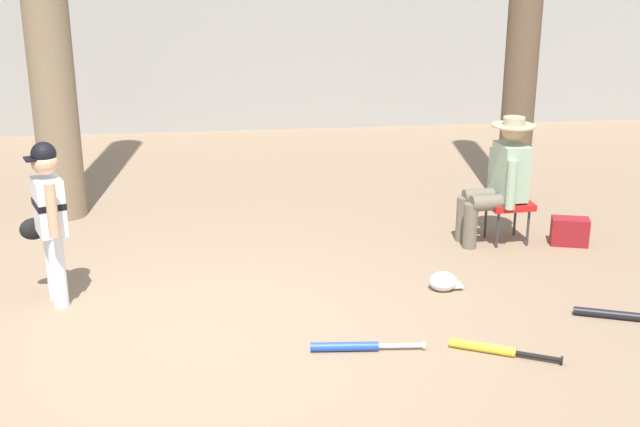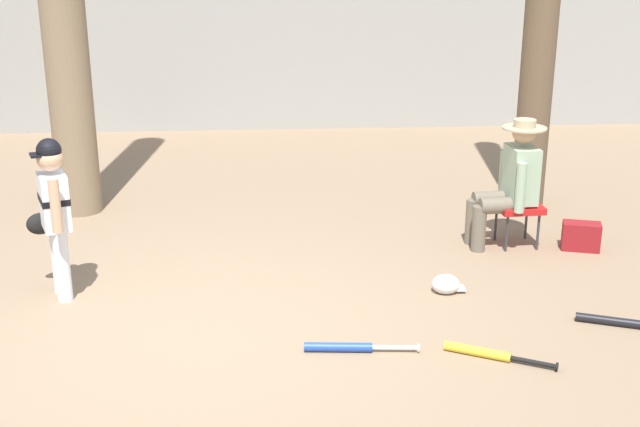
% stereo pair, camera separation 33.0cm
% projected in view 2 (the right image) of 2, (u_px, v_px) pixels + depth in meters
% --- Properties ---
extents(ground_plane, '(60.00, 60.00, 0.00)m').
position_uv_depth(ground_plane, '(200.00, 340.00, 6.02)').
color(ground_plane, '#897056').
extents(concrete_back_wall, '(18.00, 0.36, 2.85)m').
position_uv_depth(concrete_back_wall, '(228.00, 31.00, 12.17)').
color(concrete_back_wall, '#9E9E99').
rests_on(concrete_back_wall, ground).
extents(young_ballplayer, '(0.45, 0.56, 1.31)m').
position_uv_depth(young_ballplayer, '(53.00, 208.00, 6.53)').
color(young_ballplayer, white).
rests_on(young_ballplayer, ground).
extents(folding_stool, '(0.42, 0.42, 0.41)m').
position_uv_depth(folding_stool, '(518.00, 208.00, 7.75)').
color(folding_stool, red).
rests_on(folding_stool, ground).
extents(seated_spectator, '(0.67, 0.53, 1.20)m').
position_uv_depth(seated_spectator, '(510.00, 180.00, 7.65)').
color(seated_spectator, '#6B6051').
rests_on(seated_spectator, ground).
extents(handbag_beside_stool, '(0.38, 0.27, 0.26)m').
position_uv_depth(handbag_beside_stool, '(581.00, 236.00, 7.71)').
color(handbag_beside_stool, maroon).
rests_on(handbag_beside_stool, ground).
extents(bat_yellow_trainer, '(0.72, 0.41, 0.07)m').
position_uv_depth(bat_yellow_trainer, '(486.00, 353.00, 5.76)').
color(bat_yellow_trainer, yellow).
rests_on(bat_yellow_trainer, ground).
extents(bat_black_composite, '(0.79, 0.36, 0.07)m').
position_uv_depth(bat_black_composite, '(619.00, 322.00, 6.23)').
color(bat_black_composite, black).
rests_on(bat_black_composite, ground).
extents(bat_blue_youth, '(0.81, 0.13, 0.07)m').
position_uv_depth(bat_blue_youth, '(347.00, 347.00, 5.84)').
color(bat_blue_youth, '#2347AD').
rests_on(bat_blue_youth, ground).
extents(batting_helmet_white, '(0.27, 0.21, 0.16)m').
position_uv_depth(batting_helmet_white, '(446.00, 284.00, 6.81)').
color(batting_helmet_white, silver).
rests_on(batting_helmet_white, ground).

